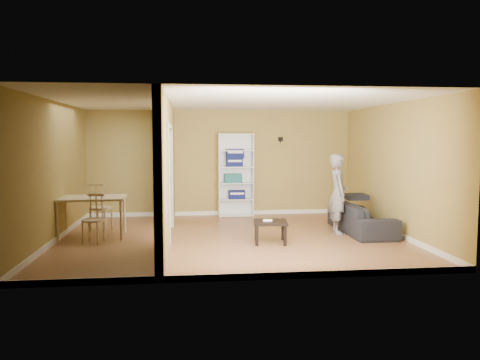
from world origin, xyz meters
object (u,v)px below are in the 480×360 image
at_px(bookshelf, 236,175).
at_px(chair_near, 93,219).
at_px(coffee_table, 270,224).
at_px(sofa, 361,213).
at_px(person, 338,187).
at_px(dining_table, 92,201).
at_px(chair_far, 101,207).
at_px(chair_left, 51,213).

distance_m(bookshelf, chair_near, 4.06).
bearing_deg(coffee_table, sofa, 21.16).
xyz_separation_m(sofa, bookshelf, (-2.34, 2.35, 0.63)).
height_order(sofa, coffee_table, sofa).
bearing_deg(sofa, person, 97.21).
xyz_separation_m(dining_table, chair_far, (0.05, 0.63, -0.20)).
bearing_deg(dining_table, chair_far, 85.43).
relative_size(person, coffee_table, 3.13).
distance_m(sofa, chair_far, 5.36).
relative_size(sofa, person, 1.09).
bearing_deg(chair_left, chair_far, 138.68).
bearing_deg(bookshelf, coffee_table, -84.14).
relative_size(chair_left, chair_near, 1.05).
bearing_deg(coffee_table, dining_table, 165.05).
bearing_deg(chair_far, coffee_table, 172.49).
bearing_deg(sofa, coffee_table, 111.17).
height_order(person, coffee_table, person).
relative_size(sofa, chair_far, 2.04).
xyz_separation_m(coffee_table, dining_table, (-3.34, 0.89, 0.36)).
height_order(person, chair_far, person).
height_order(person, chair_near, person).
bearing_deg(person, bookshelf, 42.67).
relative_size(dining_table, chair_far, 1.24).
bearing_deg(chair_left, person, 102.64).
height_order(sofa, chair_near, chair_near).
distance_m(dining_table, chair_left, 0.83).
xyz_separation_m(bookshelf, chair_left, (-3.81, -2.17, -0.55)).
bearing_deg(chair_far, chair_left, 50.84).
bearing_deg(bookshelf, person, -52.94).
bearing_deg(chair_left, bookshelf, 134.78).
bearing_deg(chair_near, coffee_table, 6.23).
height_order(coffee_table, chair_left, chair_left).
xyz_separation_m(sofa, person, (-0.52, -0.07, 0.55)).
distance_m(sofa, chair_left, 6.16).
bearing_deg(chair_left, chair_near, 71.31).
relative_size(dining_table, chair_near, 1.40).
xyz_separation_m(bookshelf, coffee_table, (0.32, -3.13, -0.68)).
distance_m(person, chair_far, 4.88).
bearing_deg(chair_far, bookshelf, -134.22).
bearing_deg(person, sofa, -77.19).
bearing_deg(person, coffee_table, 121.13).
relative_size(bookshelf, chair_left, 2.18).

